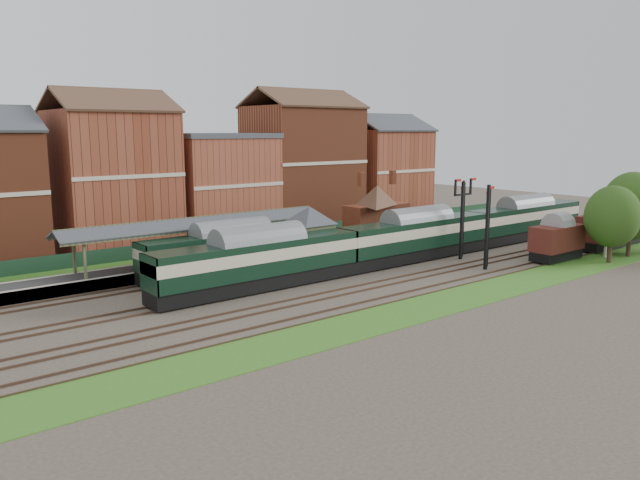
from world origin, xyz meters
TOP-DOWN VIEW (x-y plane):
  - ground at (0.00, 0.00)m, footprint 160.00×160.00m
  - grass_back at (0.00, 16.00)m, footprint 90.00×4.50m
  - grass_front at (0.00, -12.00)m, footprint 90.00×5.00m
  - fence at (0.00, 18.00)m, footprint 90.00×0.12m
  - platform at (-5.00, 9.75)m, footprint 55.00×3.40m
  - signal_box at (-3.00, 3.25)m, footprint 5.40×5.40m
  - brick_hut at (5.00, 3.25)m, footprint 3.20×2.64m
  - station_building at (12.00, 9.75)m, footprint 8.10×8.10m
  - canopy at (-11.00, 9.75)m, footprint 26.00×3.89m
  - semaphore_bracket at (12.04, -2.50)m, footprint 3.60×0.25m
  - semaphore_siding at (10.02, -7.00)m, footprint 1.23×0.25m
  - yard_lamp at (24.00, -11.50)m, footprint 2.60×0.22m
  - town_backdrop at (-0.18, 25.00)m, footprint 69.00×10.00m
  - dmu_train at (8.20, 0.00)m, footprint 57.10×3.00m
  - platform_railcar at (-9.46, 6.50)m, footprint 17.58×2.77m
  - goods_van_a at (18.92, -9.00)m, footprint 6.19×2.68m
  - goods_van_b at (34.84, -9.00)m, footprint 5.61×2.43m
  - goods_van_c at (28.10, -9.00)m, footprint 6.65×2.88m
  - tree_near at (26.49, -12.69)m, footprint 6.09×6.09m
  - tree_far at (21.87, -12.97)m, footprint 5.26×5.26m

SIDE VIEW (x-z plane):
  - ground at x=0.00m, z-range 0.00..0.00m
  - grass_back at x=0.00m, z-range 0.00..0.06m
  - grass_front at x=0.00m, z-range 0.00..0.06m
  - platform at x=-5.00m, z-range 0.00..1.00m
  - fence at x=0.00m, z-range 0.00..1.50m
  - brick_hut at x=5.00m, z-range -0.28..2.67m
  - goods_van_b at x=34.84m, z-range 0.25..3.65m
  - goods_van_a at x=18.92m, z-range 0.25..4.01m
  - goods_van_c at x=28.10m, z-range 0.26..4.29m
  - platform_railcar at x=-9.46m, z-range 0.35..4.40m
  - dmu_train at x=8.20m, z-range 0.36..4.75m
  - signal_box at x=-3.00m, z-range 0.19..6.19m
  - station_building at x=12.00m, z-range 1.01..6.91m
  - yard_lamp at x=24.00m, z-range 0.49..7.49m
  - semaphore_siding at x=10.02m, z-range 0.16..8.16m
  - canopy at x=-11.00m, z-range 2.54..6.62m
  - semaphore_bracket at x=12.04m, z-range 0.54..8.72m
  - tree_far at x=21.87m, z-range 0.80..8.48m
  - tree_near at x=26.49m, z-range 0.89..9.69m
  - town_backdrop at x=-0.18m, z-range -1.00..15.00m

